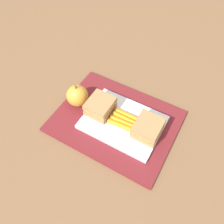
{
  "coord_description": "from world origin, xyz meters",
  "views": [
    {
      "loc": [
        -0.19,
        0.36,
        0.59
      ],
      "look_at": [
        0.01,
        0.0,
        0.04
      ],
      "focal_mm": 37.52,
      "sensor_mm": 36.0,
      "label": 1
    }
  ],
  "objects_px": {
    "carrot_sticks_bundle": "(123,120)",
    "sandwich_half_left": "(148,128)",
    "food_tray": "(123,122)",
    "apple": "(78,95)",
    "sandwich_half_right": "(100,106)"
  },
  "relations": [
    {
      "from": "food_tray",
      "to": "carrot_sticks_bundle",
      "type": "xyz_separation_m",
      "value": [
        0.0,
        -0.0,
        0.01
      ]
    },
    {
      "from": "carrot_sticks_bundle",
      "to": "food_tray",
      "type": "bearing_deg",
      "value": 169.51
    },
    {
      "from": "food_tray",
      "to": "carrot_sticks_bundle",
      "type": "bearing_deg",
      "value": -10.49
    },
    {
      "from": "sandwich_half_right",
      "to": "carrot_sticks_bundle",
      "type": "height_order",
      "value": "sandwich_half_right"
    },
    {
      "from": "food_tray",
      "to": "sandwich_half_right",
      "type": "bearing_deg",
      "value": 0.0
    },
    {
      "from": "sandwich_half_left",
      "to": "sandwich_half_right",
      "type": "bearing_deg",
      "value": 0.0
    },
    {
      "from": "sandwich_half_left",
      "to": "carrot_sticks_bundle",
      "type": "xyz_separation_m",
      "value": [
        0.08,
        -0.0,
        -0.01
      ]
    },
    {
      "from": "food_tray",
      "to": "apple",
      "type": "height_order",
      "value": "apple"
    },
    {
      "from": "food_tray",
      "to": "apple",
      "type": "xyz_separation_m",
      "value": [
        0.16,
        -0.0,
        0.03
      ]
    },
    {
      "from": "apple",
      "to": "food_tray",
      "type": "bearing_deg",
      "value": 179.04
    },
    {
      "from": "sandwich_half_left",
      "to": "carrot_sticks_bundle",
      "type": "height_order",
      "value": "sandwich_half_left"
    },
    {
      "from": "carrot_sticks_bundle",
      "to": "apple",
      "type": "height_order",
      "value": "apple"
    },
    {
      "from": "carrot_sticks_bundle",
      "to": "sandwich_half_left",
      "type": "bearing_deg",
      "value": 179.97
    },
    {
      "from": "sandwich_half_right",
      "to": "apple",
      "type": "xyz_separation_m",
      "value": [
        0.08,
        -0.0,
        0.0
      ]
    },
    {
      "from": "sandwich_half_left",
      "to": "carrot_sticks_bundle",
      "type": "distance_m",
      "value": 0.08
    }
  ]
}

